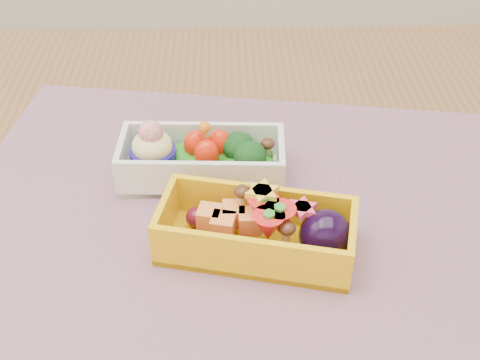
{
  "coord_description": "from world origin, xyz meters",
  "views": [
    {
      "loc": [
        -0.04,
        -0.5,
        1.17
      ],
      "look_at": [
        -0.03,
        -0.03,
        0.79
      ],
      "focal_mm": 46.75,
      "sensor_mm": 36.0,
      "label": 1
    }
  ],
  "objects_px": {
    "table": "(263,259)",
    "bento_yellow": "(260,230)",
    "bento_white": "(201,159)",
    "placemat": "(233,213)"
  },
  "relations": [
    {
      "from": "bento_white",
      "to": "bento_yellow",
      "type": "distance_m",
      "value": 0.13
    },
    {
      "from": "placemat",
      "to": "bento_white",
      "type": "bearing_deg",
      "value": 119.42
    },
    {
      "from": "bento_white",
      "to": "bento_yellow",
      "type": "bearing_deg",
      "value": -60.36
    },
    {
      "from": "placemat",
      "to": "bento_white",
      "type": "relative_size",
      "value": 3.22
    },
    {
      "from": "bento_white",
      "to": "table",
      "type": "bearing_deg",
      "value": -18.35
    },
    {
      "from": "table",
      "to": "bento_yellow",
      "type": "height_order",
      "value": "bento_yellow"
    },
    {
      "from": "placemat",
      "to": "bento_white",
      "type": "distance_m",
      "value": 0.07
    },
    {
      "from": "table",
      "to": "bento_yellow",
      "type": "relative_size",
      "value": 6.27
    },
    {
      "from": "table",
      "to": "bento_white",
      "type": "bearing_deg",
      "value": 158.97
    },
    {
      "from": "placemat",
      "to": "bento_yellow",
      "type": "distance_m",
      "value": 0.07
    }
  ]
}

